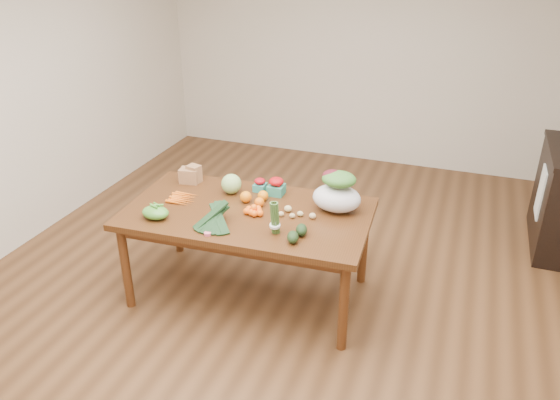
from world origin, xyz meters
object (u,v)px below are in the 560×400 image
(paper_bag, at_px, (189,174))
(cabbage, at_px, (231,184))
(dining_table, at_px, (249,253))
(asparagus_bundle, at_px, (275,218))
(mandarin_cluster, at_px, (254,209))
(salad_bag, at_px, (337,193))
(kale_bunch, at_px, (213,218))

(paper_bag, relative_size, cabbage, 1.30)
(dining_table, bearing_deg, paper_bag, 151.50)
(cabbage, bearing_deg, asparagus_bundle, -41.70)
(mandarin_cluster, height_order, salad_bag, salad_bag)
(salad_bag, bearing_deg, kale_bunch, -143.07)
(cabbage, distance_m, asparagus_bundle, 0.74)
(paper_bag, distance_m, kale_bunch, 0.83)
(mandarin_cluster, bearing_deg, cabbage, 138.23)
(dining_table, bearing_deg, mandarin_cluster, -29.30)
(paper_bag, xyz_separation_m, cabbage, (0.41, -0.07, 0.01))
(mandarin_cluster, bearing_deg, asparagus_bundle, -41.61)
(kale_bunch, bearing_deg, mandarin_cluster, 54.55)
(kale_bunch, distance_m, salad_bag, 0.94)
(salad_bag, bearing_deg, paper_bag, 176.43)
(mandarin_cluster, height_order, asparagus_bundle, asparagus_bundle)
(paper_bag, xyz_separation_m, mandarin_cluster, (0.72, -0.35, -0.03))
(dining_table, xyz_separation_m, salad_bag, (0.63, 0.23, 0.52))
(dining_table, distance_m, paper_bag, 0.85)
(paper_bag, bearing_deg, dining_table, -25.53)
(dining_table, height_order, asparagus_bundle, asparagus_bundle)
(dining_table, bearing_deg, asparagus_bundle, -41.81)
(cabbage, relative_size, asparagus_bundle, 0.64)
(paper_bag, height_order, asparagus_bundle, asparagus_bundle)
(cabbage, xyz_separation_m, kale_bunch, (0.12, -0.57, -0.00))
(asparagus_bundle, bearing_deg, cabbage, 135.33)
(mandarin_cluster, height_order, kale_bunch, kale_bunch)
(cabbage, distance_m, salad_bag, 0.87)
(dining_table, relative_size, mandarin_cluster, 10.19)
(paper_bag, relative_size, asparagus_bundle, 0.84)
(mandarin_cluster, distance_m, salad_bag, 0.63)
(cabbage, xyz_separation_m, salad_bag, (0.87, -0.01, 0.06))
(dining_table, xyz_separation_m, kale_bunch, (-0.12, -0.33, 0.45))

